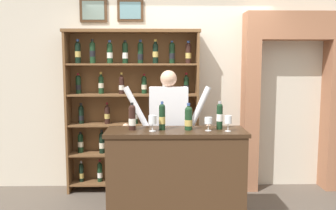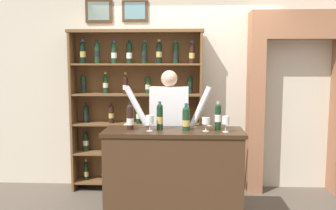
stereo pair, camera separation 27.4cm
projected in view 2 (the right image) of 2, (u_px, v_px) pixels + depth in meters
name	position (u px, v px, depth m)	size (l,w,h in m)	color
back_wall	(184.00, 68.00, 4.99)	(12.00, 0.19, 3.31)	beige
wine_shelf	(137.00, 106.00, 4.84)	(1.78, 0.30, 2.16)	brown
archway_doorway	(297.00, 91.00, 4.81)	(1.32, 0.45, 2.39)	#9E6647
tasting_counter	(173.00, 178.00, 3.79)	(1.46, 0.51, 1.03)	#422B19
shopkeeper	(169.00, 124.00, 4.22)	(1.05, 0.22, 1.65)	#2D3347
tasting_bottle_bianco	(130.00, 117.00, 3.75)	(0.07, 0.07, 0.29)	black
tasting_bottle_brunello	(160.00, 117.00, 3.74)	(0.07, 0.07, 0.30)	black
tasting_bottle_grappa	(186.00, 118.00, 3.72)	(0.08, 0.08, 0.28)	#19381E
tasting_bottle_chianti	(218.00, 116.00, 3.73)	(0.07, 0.07, 0.30)	black
wine_glass_center	(150.00, 120.00, 3.67)	(0.08, 0.08, 0.16)	silver
wine_glass_left	(206.00, 121.00, 3.66)	(0.08, 0.08, 0.14)	silver
wine_glass_spare	(226.00, 121.00, 3.61)	(0.07, 0.07, 0.16)	silver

